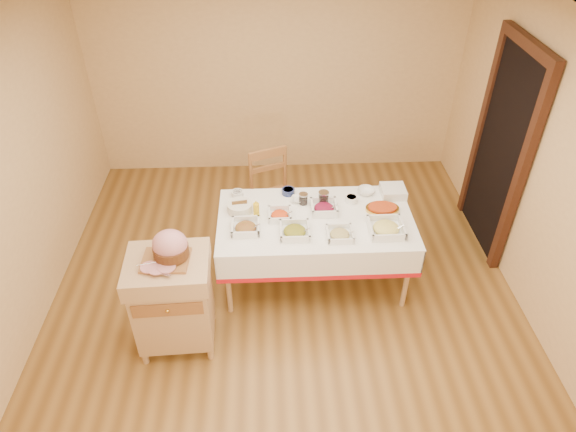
% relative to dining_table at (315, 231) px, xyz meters
% --- Properties ---
extents(room_shell, '(5.00, 5.00, 5.00)m').
position_rel_dining_table_xyz_m(room_shell, '(-0.30, -0.30, 0.70)').
color(room_shell, brown).
rests_on(room_shell, ground).
extents(doorway, '(0.09, 1.10, 2.20)m').
position_rel_dining_table_xyz_m(doorway, '(1.90, 0.60, 0.51)').
color(doorway, black).
rests_on(doorway, ground).
extents(dining_table, '(1.82, 1.02, 0.76)m').
position_rel_dining_table_xyz_m(dining_table, '(0.00, 0.00, 0.00)').
color(dining_table, tan).
rests_on(dining_table, ground).
extents(butcher_cart, '(0.69, 0.58, 0.94)m').
position_rel_dining_table_xyz_m(butcher_cart, '(-1.25, -0.74, -0.06)').
color(butcher_cart, tan).
rests_on(butcher_cart, ground).
extents(dining_chair, '(0.58, 0.57, 1.01)m').
position_rel_dining_table_xyz_m(dining_chair, '(-0.38, 0.72, -0.08)').
color(dining_chair, '#925D2F').
rests_on(dining_chair, ground).
extents(ham_on_board, '(0.39, 0.37, 0.26)m').
position_rel_dining_table_xyz_m(ham_on_board, '(-1.21, -0.71, 0.45)').
color(ham_on_board, '#925D2F').
rests_on(ham_on_board, butcher_cart).
extents(serving_dish_a, '(0.26, 0.25, 0.11)m').
position_rel_dining_table_xyz_m(serving_dish_a, '(-0.65, -0.16, 0.20)').
color(serving_dish_a, white).
rests_on(serving_dish_a, dining_table).
extents(serving_dish_b, '(0.27, 0.27, 0.11)m').
position_rel_dining_table_xyz_m(serving_dish_b, '(-0.21, -0.23, 0.20)').
color(serving_dish_b, white).
rests_on(serving_dish_b, dining_table).
extents(serving_dish_c, '(0.23, 0.23, 0.09)m').
position_rel_dining_table_xyz_m(serving_dish_c, '(0.19, -0.29, 0.19)').
color(serving_dish_c, white).
rests_on(serving_dish_c, dining_table).
extents(serving_dish_d, '(0.31, 0.31, 0.12)m').
position_rel_dining_table_xyz_m(serving_dish_d, '(0.61, -0.23, 0.20)').
color(serving_dish_d, white).
rests_on(serving_dish_d, dining_table).
extents(serving_dish_e, '(0.22, 0.21, 0.10)m').
position_rel_dining_table_xyz_m(serving_dish_e, '(-0.33, 0.02, 0.19)').
color(serving_dish_e, white).
rests_on(serving_dish_e, dining_table).
extents(serving_dish_f, '(0.26, 0.25, 0.12)m').
position_rel_dining_table_xyz_m(serving_dish_f, '(0.09, 0.11, 0.20)').
color(serving_dish_f, white).
rests_on(serving_dish_f, dining_table).
extents(small_bowl_left, '(0.12, 0.12, 0.05)m').
position_rel_dining_table_xyz_m(small_bowl_left, '(-0.74, 0.39, 0.19)').
color(small_bowl_left, white).
rests_on(small_bowl_left, dining_table).
extents(small_bowl_mid, '(0.13, 0.13, 0.05)m').
position_rel_dining_table_xyz_m(small_bowl_mid, '(-0.24, 0.41, 0.19)').
color(small_bowl_mid, navy).
rests_on(small_bowl_mid, dining_table).
extents(small_bowl_right, '(0.12, 0.12, 0.06)m').
position_rel_dining_table_xyz_m(small_bowl_right, '(0.37, 0.25, 0.20)').
color(small_bowl_right, white).
rests_on(small_bowl_right, dining_table).
extents(bowl_white_imported, '(0.16, 0.16, 0.03)m').
position_rel_dining_table_xyz_m(bowl_white_imported, '(-0.15, 0.28, 0.18)').
color(bowl_white_imported, white).
rests_on(bowl_white_imported, dining_table).
extents(bowl_small_imported, '(0.22, 0.22, 0.05)m').
position_rel_dining_table_xyz_m(bowl_small_imported, '(0.53, 0.38, 0.19)').
color(bowl_small_imported, white).
rests_on(bowl_small_imported, dining_table).
extents(preserve_jar_left, '(0.09, 0.09, 0.11)m').
position_rel_dining_table_xyz_m(preserve_jar_left, '(-0.10, 0.23, 0.21)').
color(preserve_jar_left, silver).
rests_on(preserve_jar_left, dining_table).
extents(preserve_jar_right, '(0.10, 0.10, 0.13)m').
position_rel_dining_table_xyz_m(preserve_jar_right, '(0.10, 0.23, 0.22)').
color(preserve_jar_right, silver).
rests_on(preserve_jar_right, dining_table).
extents(mustard_bottle, '(0.06, 0.06, 0.18)m').
position_rel_dining_table_xyz_m(mustard_bottle, '(-0.55, 0.06, 0.24)').
color(mustard_bottle, gold).
rests_on(mustard_bottle, dining_table).
extents(bread_basket, '(0.24, 0.24, 0.10)m').
position_rel_dining_table_xyz_m(bread_basket, '(-0.71, 0.14, 0.21)').
color(bread_basket, silver).
rests_on(bread_basket, dining_table).
extents(plate_stack, '(0.24, 0.24, 0.09)m').
position_rel_dining_table_xyz_m(plate_stack, '(0.80, 0.34, 0.20)').
color(plate_stack, white).
rests_on(plate_stack, dining_table).
extents(brass_platter, '(0.32, 0.23, 0.04)m').
position_rel_dining_table_xyz_m(brass_platter, '(0.64, 0.10, 0.18)').
color(brass_platter, gold).
rests_on(brass_platter, dining_table).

